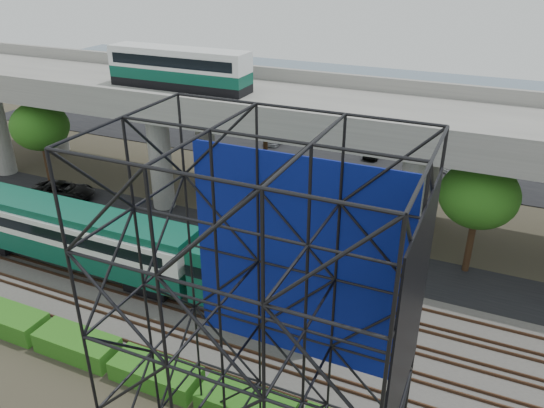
% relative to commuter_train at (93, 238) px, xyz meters
% --- Properties ---
extents(ground, '(140.00, 140.00, 0.00)m').
position_rel_commuter_train_xyz_m(ground, '(7.99, -2.00, -2.88)').
color(ground, '#474233').
rests_on(ground, ground).
extents(ballast_bed, '(90.00, 12.00, 0.20)m').
position_rel_commuter_train_xyz_m(ballast_bed, '(7.99, 0.00, -2.78)').
color(ballast_bed, slate).
rests_on(ballast_bed, ground).
extents(service_road, '(90.00, 5.00, 0.08)m').
position_rel_commuter_train_xyz_m(service_road, '(7.99, 8.50, -2.84)').
color(service_road, black).
rests_on(service_road, ground).
extents(parking_lot, '(90.00, 18.00, 0.08)m').
position_rel_commuter_train_xyz_m(parking_lot, '(7.99, 32.00, -2.84)').
color(parking_lot, black).
rests_on(parking_lot, ground).
extents(harbor_water, '(140.00, 40.00, 0.03)m').
position_rel_commuter_train_xyz_m(harbor_water, '(7.99, 54.00, -2.87)').
color(harbor_water, '#466073').
rests_on(harbor_water, ground).
extents(rail_tracks, '(90.00, 9.52, 0.16)m').
position_rel_commuter_train_xyz_m(rail_tracks, '(7.99, -0.00, -2.60)').
color(rail_tracks, '#472D1E').
rests_on(rail_tracks, ballast_bed).
extents(commuter_train, '(29.30, 3.06, 4.30)m').
position_rel_commuter_train_xyz_m(commuter_train, '(0.00, 0.00, 0.00)').
color(commuter_train, black).
rests_on(commuter_train, rail_tracks).
extents(overpass, '(80.00, 12.00, 12.40)m').
position_rel_commuter_train_xyz_m(overpass, '(7.27, 14.00, 5.33)').
color(overpass, '#9E9B93').
rests_on(overpass, ground).
extents(scaffold_tower, '(9.36, 6.36, 15.00)m').
position_rel_commuter_train_xyz_m(scaffold_tower, '(16.57, -9.98, 4.59)').
color(scaffold_tower, black).
rests_on(scaffold_tower, ground).
extents(hedge_strip, '(34.60, 1.80, 1.20)m').
position_rel_commuter_train_xyz_m(hedge_strip, '(9.00, -6.30, -2.32)').
color(hedge_strip, '#266116').
rests_on(hedge_strip, ground).
extents(trees, '(40.94, 16.94, 7.69)m').
position_rel_commuter_train_xyz_m(trees, '(3.33, 14.17, 2.69)').
color(trees, '#382314').
rests_on(trees, ground).
extents(suv, '(5.85, 3.93, 1.49)m').
position_rel_commuter_train_xyz_m(suv, '(-10.75, 8.14, -2.06)').
color(suv, black).
rests_on(suv, service_road).
extents(parked_cars, '(34.19, 9.54, 1.29)m').
position_rel_commuter_train_xyz_m(parked_cars, '(9.62, 31.78, -2.19)').
color(parked_cars, white).
rests_on(parked_cars, parking_lot).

